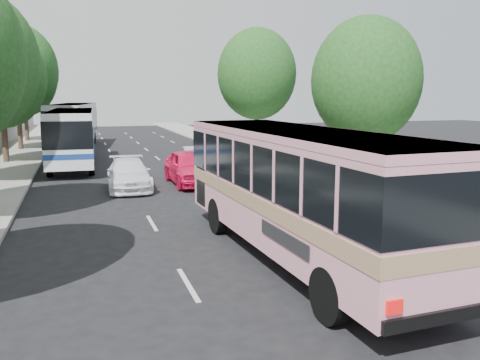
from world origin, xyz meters
name	(u,v)px	position (x,y,z in m)	size (l,w,h in m)	color
ground	(240,252)	(0.00, 0.00, 0.00)	(120.00, 120.00, 0.00)	black
sidewalk_left	(4,167)	(-8.50, 20.00, 0.07)	(4.00, 90.00, 0.15)	#9E998E
sidewalk_right	(269,157)	(8.50, 20.00, 0.06)	(4.00, 90.00, 0.12)	#9E998E
tree_left_d	(1,74)	(-8.52, 21.94, 5.63)	(5.52, 5.52, 8.60)	#38281E
tree_left_e	(16,67)	(-8.42, 29.94, 6.43)	(6.30, 6.30, 9.82)	#38281E
tree_left_f	(24,76)	(-8.62, 37.94, 6.00)	(5.88, 5.88, 9.16)	#38281E
tree_right_near	(368,76)	(8.78, 7.94, 5.20)	(5.10, 5.10, 7.95)	#38281E
tree_right_far	(258,71)	(9.08, 23.94, 6.12)	(6.00, 6.00, 9.35)	#38281E
pink_bus	(300,180)	(1.30, -1.08, 2.15)	(3.28, 10.96, 3.46)	pink
pink_taxi	(190,167)	(1.00, 11.19, 0.84)	(1.98, 4.92, 1.68)	#F01451
white_pickup	(129,174)	(-2.00, 10.81, 0.69)	(1.93, 4.76, 1.38)	white
tour_coach_front	(72,133)	(-4.50, 19.53, 2.06)	(2.85, 11.53, 3.43)	white
tour_coach_rear	(73,122)	(-4.50, 31.06, 2.17)	(4.21, 12.32, 3.61)	white
taxi_roof_sign	(190,148)	(1.00, 11.19, 1.77)	(0.55, 0.18, 0.18)	silver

